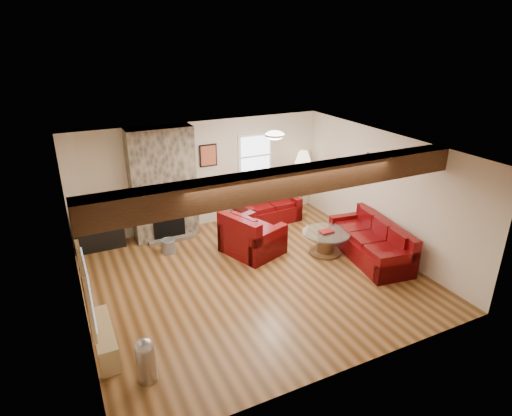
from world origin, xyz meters
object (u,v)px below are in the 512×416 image
Objects in this scene: tv_cabinet at (100,237)px; television at (97,216)px; coffee_table at (326,243)px; floor_lamp at (303,161)px; sofa_three at (370,240)px; armchair_red at (252,233)px; loveseat at (268,206)px.

television is (0.00, 0.00, 0.50)m from tv_cabinet.
coffee_table is 0.60× the size of floor_lamp.
sofa_three is 1.84× the size of armchair_red.
floor_lamp is at bearing 71.90° from coffee_table.
loveseat is at bearing -177.41° from floor_lamp.
coffee_table is at bearing -28.86° from tv_cabinet.
floor_lamp reaches higher than loveseat.
tv_cabinet is (-2.87, 1.61, -0.20)m from armchair_red.
television is 0.53× the size of floor_lamp.
loveseat is 1.48× the size of tv_cabinet.
floor_lamp is (4.90, -0.26, 0.65)m from television.
floor_lamp reaches higher than tv_cabinet.
floor_lamp reaches higher than television.
tv_cabinet is 1.15× the size of television.
coffee_table is (1.35, -0.72, -0.21)m from armchair_red.
tv_cabinet is at bearing 172.81° from loveseat.
television is at bearing -111.76° from sofa_three.
armchair_red is (-2.06, 1.27, 0.05)m from sofa_three.
loveseat reaches higher than tv_cabinet.
coffee_table is at bearing -28.86° from television.
coffee_table is 1.14× the size of television.
armchair_red is at bearing -146.38° from floor_lamp.
coffee_table is 4.82m from tv_cabinet.
armchair_red is at bearing -29.22° from tv_cabinet.
floor_lamp is at bearing -0.21° from loveseat.
tv_cabinet is at bearing 151.14° from coffee_table.
armchair_red is 2.62m from floor_lamp.
sofa_three is 2.36× the size of television.
floor_lamp is at bearing -2.98° from television.
floor_lamp reaches higher than armchair_red.
television is at bearing 172.81° from loveseat.
sofa_three is 2.05× the size of tv_cabinet.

